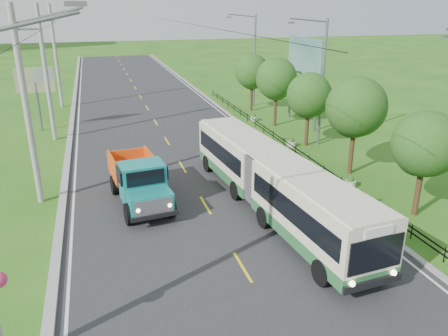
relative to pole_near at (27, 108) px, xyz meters
name	(u,v)px	position (x,y,z in m)	size (l,w,h in m)	color
ground	(242,267)	(8.26, -9.00, -5.09)	(240.00, 240.00, 0.00)	#285E16
road	(163,134)	(8.26, 11.00, -5.08)	(14.00, 120.00, 0.02)	#28282B
curb_left	(70,141)	(1.06, 11.00, -5.02)	(0.40, 120.00, 0.15)	#9E9E99
curb_right	(246,127)	(15.41, 11.00, -5.04)	(0.30, 120.00, 0.10)	#9E9E99
edge_line_left	(77,141)	(1.61, 11.00, -5.07)	(0.12, 120.00, 0.00)	silver
edge_line_right	(240,128)	(14.91, 11.00, -5.07)	(0.12, 120.00, 0.00)	silver
centre_dash	(242,267)	(8.26, -9.00, -5.07)	(0.12, 2.20, 0.00)	yellow
railing_right	(284,143)	(16.26, 5.00, -4.79)	(0.04, 40.00, 0.60)	black
pole_near	(27,108)	(0.00, 0.00, 0.00)	(3.51, 0.32, 10.00)	gray
pole_mid	(47,73)	(0.00, 12.00, 0.00)	(3.51, 0.32, 10.00)	gray
pole_far	(56,56)	(0.00, 24.00, 0.00)	(3.51, 0.32, 10.00)	gray
tree_second	(424,147)	(18.12, -6.86, -1.57)	(3.18, 3.26, 5.30)	#382314
tree_third	(355,110)	(18.12, -0.86, -1.11)	(3.60, 3.62, 6.00)	#382314
tree_fourth	(309,97)	(18.12, 5.14, -1.51)	(3.24, 3.31, 5.40)	#382314
tree_fifth	(276,81)	(18.12, 11.14, -1.24)	(3.48, 3.52, 5.80)	#382314
tree_back	(252,73)	(18.12, 17.14, -1.44)	(3.30, 3.36, 5.50)	#382314
streetlight_mid	(321,79)	(18.90, 5.00, -0.19)	(3.02, 0.20, 9.07)	slate
streetlight_far	(253,58)	(18.90, 19.00, -0.19)	(3.02, 0.20, 9.07)	slate
planter_near	(350,183)	(16.86, -3.00, -4.81)	(0.64, 0.64, 0.67)	silver
planter_mid	(291,143)	(16.86, 5.00, -4.81)	(0.64, 0.64, 0.67)	silver
planter_far	(254,118)	(16.86, 13.00, -4.81)	(0.64, 0.64, 0.67)	silver
billboard_left	(35,84)	(-1.24, 15.00, -1.23)	(3.00, 0.20, 5.20)	slate
billboard_right	(304,62)	(20.56, 11.00, 0.25)	(0.24, 6.00, 7.30)	slate
bus	(272,178)	(11.32, -4.56, -3.30)	(3.78, 15.58, 2.98)	#296636
dump_truck	(139,178)	(5.05, -1.77, -3.66)	(2.94, 6.25, 2.54)	teal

